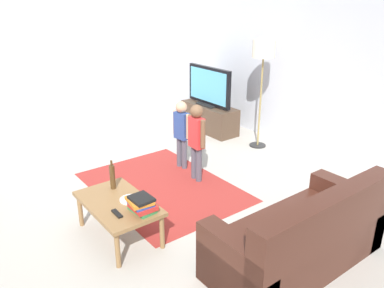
# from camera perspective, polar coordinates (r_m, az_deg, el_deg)

# --- Properties ---
(ground) EXTENTS (7.80, 7.80, 0.00)m
(ground) POSITION_cam_1_polar(r_m,az_deg,el_deg) (4.94, -5.61, -8.58)
(ground) COLOR #B2ADA3
(wall_back) EXTENTS (6.00, 0.12, 2.70)m
(wall_back) POSITION_cam_1_polar(r_m,az_deg,el_deg) (6.47, 17.50, 10.53)
(wall_back) COLOR silver
(wall_back) RESTS_ON ground
(wall_left) EXTENTS (0.12, 6.00, 2.70)m
(wall_left) POSITION_cam_1_polar(r_m,az_deg,el_deg) (7.12, -19.16, 11.27)
(wall_left) COLOR silver
(wall_left) RESTS_ON ground
(area_rug) EXTENTS (2.20, 1.60, 0.01)m
(area_rug) POSITION_cam_1_polar(r_m,az_deg,el_deg) (5.31, -4.38, -6.26)
(area_rug) COLOR #9E2D28
(area_rug) RESTS_ON ground
(tv_stand) EXTENTS (1.20, 0.44, 0.50)m
(tv_stand) POSITION_cam_1_polar(r_m,az_deg,el_deg) (7.35, 2.57, 3.82)
(tv_stand) COLOR #4C3828
(tv_stand) RESTS_ON ground
(tv) EXTENTS (1.10, 0.28, 0.71)m
(tv) POSITION_cam_1_polar(r_m,az_deg,el_deg) (7.18, 2.52, 8.39)
(tv) COLOR black
(tv) RESTS_ON tv_stand
(couch) EXTENTS (0.80, 1.80, 0.86)m
(couch) POSITION_cam_1_polar(r_m,az_deg,el_deg) (3.90, 16.07, -13.46)
(couch) COLOR #472319
(couch) RESTS_ON ground
(floor_lamp) EXTENTS (0.36, 0.36, 1.78)m
(floor_lamp) POSITION_cam_1_polar(r_m,az_deg,el_deg) (6.37, 10.44, 12.78)
(floor_lamp) COLOR #262626
(floor_lamp) RESTS_ON ground
(child_near_tv) EXTENTS (0.34, 0.16, 1.02)m
(child_near_tv) POSITION_cam_1_polar(r_m,az_deg,el_deg) (5.64, -1.54, 2.28)
(child_near_tv) COLOR #4C4C59
(child_near_tv) RESTS_ON ground
(child_center) EXTENTS (0.36, 0.18, 1.09)m
(child_center) POSITION_cam_1_polar(r_m,az_deg,el_deg) (5.24, 0.68, 1.21)
(child_center) COLOR #4C4C59
(child_center) RESTS_ON ground
(coffee_table) EXTENTS (1.00, 0.60, 0.42)m
(coffee_table) POSITION_cam_1_polar(r_m,az_deg,el_deg) (4.20, -10.79, -8.90)
(coffee_table) COLOR olive
(coffee_table) RESTS_ON ground
(book_stack) EXTENTS (0.29, 0.25, 0.17)m
(book_stack) POSITION_cam_1_polar(r_m,az_deg,el_deg) (3.92, -7.43, -8.73)
(book_stack) COLOR #388C4C
(book_stack) RESTS_ON coffee_table
(bottle) EXTENTS (0.06, 0.06, 0.34)m
(bottle) POSITION_cam_1_polar(r_m,az_deg,el_deg) (4.39, -11.59, -4.71)
(bottle) COLOR #4C3319
(bottle) RESTS_ON coffee_table
(tv_remote) EXTENTS (0.17, 0.05, 0.02)m
(tv_remote) POSITION_cam_1_polar(r_m,az_deg,el_deg) (3.95, -10.94, -9.98)
(tv_remote) COLOR black
(tv_remote) RESTS_ON coffee_table
(plate) EXTENTS (0.22, 0.22, 0.02)m
(plate) POSITION_cam_1_polar(r_m,az_deg,el_deg) (4.18, -9.05, -8.05)
(plate) COLOR white
(plate) RESTS_ON coffee_table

